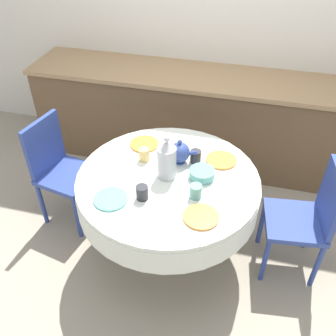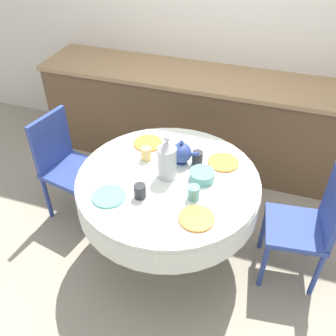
{
  "view_description": "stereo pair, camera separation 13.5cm",
  "coord_description": "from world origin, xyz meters",
  "px_view_note": "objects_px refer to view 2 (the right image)",
  "views": [
    {
      "loc": [
        0.47,
        -1.84,
        2.35
      ],
      "look_at": [
        0.0,
        0.0,
        0.83
      ],
      "focal_mm": 40.0,
      "sensor_mm": 36.0,
      "label": 1
    },
    {
      "loc": [
        0.6,
        -1.8,
        2.35
      ],
      "look_at": [
        0.0,
        0.0,
        0.83
      ],
      "focal_mm": 40.0,
      "sensor_mm": 36.0,
      "label": 2
    }
  ],
  "objects_px": {
    "chair_left": "(309,223)",
    "teapot": "(181,153)",
    "chair_right": "(65,162)",
    "coffee_carafe": "(167,160)"
  },
  "relations": [
    {
      "from": "chair_right",
      "to": "teapot",
      "type": "xyz_separation_m",
      "value": [
        0.98,
        -0.01,
        0.32
      ]
    },
    {
      "from": "chair_right",
      "to": "teapot",
      "type": "bearing_deg",
      "value": 101.02
    },
    {
      "from": "coffee_carafe",
      "to": "teapot",
      "type": "bearing_deg",
      "value": 74.13
    },
    {
      "from": "chair_right",
      "to": "teapot",
      "type": "distance_m",
      "value": 1.03
    },
    {
      "from": "teapot",
      "to": "chair_right",
      "type": "bearing_deg",
      "value": 179.58
    },
    {
      "from": "coffee_carafe",
      "to": "teapot",
      "type": "distance_m",
      "value": 0.18
    },
    {
      "from": "chair_right",
      "to": "chair_left",
      "type": "bearing_deg",
      "value": 99.17
    },
    {
      "from": "chair_left",
      "to": "teapot",
      "type": "distance_m",
      "value": 0.97
    },
    {
      "from": "chair_left",
      "to": "coffee_carafe",
      "type": "relative_size",
      "value": 2.86
    },
    {
      "from": "chair_right",
      "to": "coffee_carafe",
      "type": "distance_m",
      "value": 1.02
    }
  ]
}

